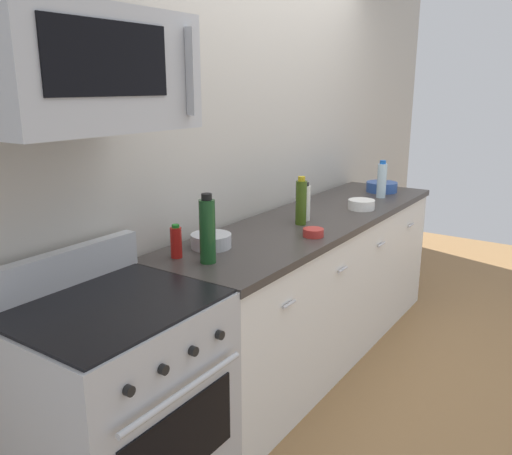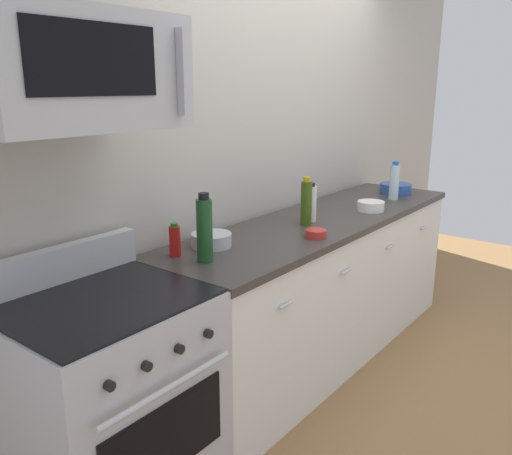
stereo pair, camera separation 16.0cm
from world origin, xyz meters
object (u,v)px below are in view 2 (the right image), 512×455
object	(u,v)px
bottle_vinegar_white	(311,203)
bottle_wine_green	(204,229)
microwave	(75,71)
bottle_water_clear	(394,182)
bowl_steel_prep	(211,239)
bottle_olive_oil	(306,202)
bowl_white_ceramic	(371,206)
bowl_red_small	(316,233)
bowl_blue_mixing	(396,188)
range_oven	(110,404)
bottle_hot_sauce_red	(175,240)

from	to	relation	value
bottle_vinegar_white	bottle_wine_green	bearing A→B (deg)	-179.34
microwave	bottle_water_clear	distance (m)	2.50
bowl_steel_prep	microwave	bearing A→B (deg)	-173.54
bottle_olive_oil	bowl_white_ceramic	bearing A→B (deg)	-13.77
bottle_wine_green	bowl_red_small	xyz separation A→B (m)	(0.65, -0.20, -0.13)
microwave	bowl_red_small	world-z (taller)	microwave
bottle_vinegar_white	bowl_steel_prep	size ratio (longest dim) A/B	1.14
bottle_water_clear	bowl_steel_prep	distance (m)	1.66
bowl_blue_mixing	range_oven	bearing A→B (deg)	179.04
bowl_white_ceramic	bowl_red_small	bearing A→B (deg)	-176.50
bottle_olive_oil	bottle_wine_green	distance (m)	0.84
bottle_olive_oil	bottle_wine_green	xyz separation A→B (m)	(-0.84, 0.02, 0.02)
bowl_red_small	bowl_steel_prep	bearing A→B (deg)	144.49
bottle_vinegar_white	bottle_olive_oil	bearing A→B (deg)	-164.42
microwave	bottle_water_clear	size ratio (longest dim) A/B	2.77
bottle_hot_sauce_red	bowl_steel_prep	size ratio (longest dim) A/B	0.79
bowl_white_ceramic	bottle_wine_green	bearing A→B (deg)	173.74
bowl_white_ceramic	bowl_steel_prep	xyz separation A→B (m)	(-1.21, 0.28, 0.00)
bottle_water_clear	bottle_olive_oil	bearing A→B (deg)	173.95
bowl_white_ceramic	bowl_steel_prep	distance (m)	1.24
bottle_olive_oil	bowl_steel_prep	bearing A→B (deg)	167.27
bottle_hot_sauce_red	bowl_steel_prep	bearing A→B (deg)	-9.00
bottle_wine_green	bowl_blue_mixing	size ratio (longest dim) A/B	1.38
bottle_wine_green	bottle_vinegar_white	world-z (taller)	bottle_wine_green
range_oven	bowl_steel_prep	world-z (taller)	range_oven
range_oven	bottle_water_clear	bearing A→B (deg)	-2.88
bottle_olive_oil	bottle_wine_green	size ratio (longest dim) A/B	0.88
range_oven	bottle_hot_sauce_red	size ratio (longest dim) A/B	6.70
range_oven	bowl_steel_prep	xyz separation A→B (m)	(0.76, 0.13, 0.49)
bottle_water_clear	bowl_steel_prep	xyz separation A→B (m)	(-1.63, 0.25, -0.09)
microwave	bottle_wine_green	size ratio (longest dim) A/B	2.32
range_oven	bowl_white_ceramic	xyz separation A→B (m)	(1.96, -0.15, 0.48)
bowl_white_ceramic	bottle_hot_sauce_red	bearing A→B (deg)	167.42
bottle_water_clear	bottle_vinegar_white	size ratio (longest dim) A/B	1.16
bottle_olive_oil	bowl_red_small	size ratio (longest dim) A/B	2.51
range_oven	bottle_olive_oil	distance (m)	1.52
bowl_blue_mixing	microwave	bearing A→B (deg)	178.06
range_oven	bowl_steel_prep	bearing A→B (deg)	9.78
microwave	bottle_vinegar_white	xyz separation A→B (m)	(1.50, -0.03, -0.72)
range_oven	bottle_water_clear	world-z (taller)	bottle_water_clear
bottle_wine_green	bowl_steel_prep	size ratio (longest dim) A/B	1.58
bottle_olive_oil	bottle_vinegar_white	world-z (taller)	bottle_olive_oil
bottle_olive_oil	bottle_water_clear	distance (m)	0.99
bottle_wine_green	bowl_blue_mixing	xyz separation A→B (m)	(2.03, -0.04, -0.11)
bottle_wine_green	bottle_vinegar_white	size ratio (longest dim) A/B	1.39
microwave	bowl_blue_mixing	size ratio (longest dim) A/B	3.21
bowl_red_small	bowl_white_ceramic	distance (m)	0.75
bottle_vinegar_white	bottle_hot_sauce_red	xyz separation A→B (m)	(-0.96, 0.15, -0.03)
bottle_water_clear	bottle_vinegar_white	world-z (taller)	bottle_water_clear
microwave	bowl_blue_mixing	distance (m)	2.72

